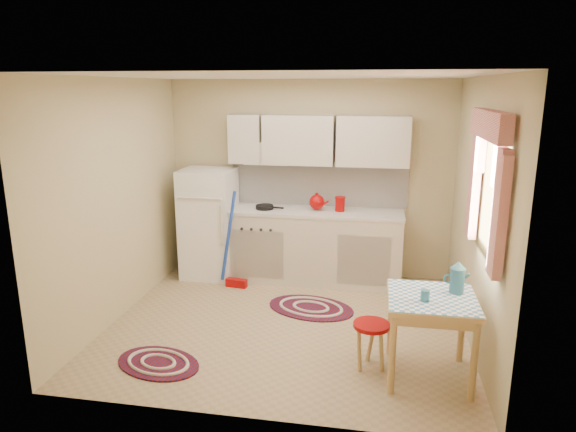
% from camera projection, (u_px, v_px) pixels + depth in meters
% --- Properties ---
extents(room_shell, '(3.64, 3.60, 2.52)m').
position_uv_depth(room_shell, '(306.00, 169.00, 5.17)').
color(room_shell, tan).
rests_on(room_shell, ground).
extents(fridge, '(0.65, 0.60, 1.40)m').
position_uv_depth(fridge, '(209.00, 223.00, 6.59)').
color(fridge, white).
rests_on(fridge, ground).
extents(broom, '(0.29, 0.16, 1.20)m').
position_uv_depth(broom, '(235.00, 240.00, 6.20)').
color(broom, '#1D43B9').
rests_on(broom, ground).
extents(base_cabinets, '(2.25, 0.60, 0.88)m').
position_uv_depth(base_cabinets, '(311.00, 247.00, 6.48)').
color(base_cabinets, beige).
rests_on(base_cabinets, ground).
extents(countertop, '(2.27, 0.62, 0.04)m').
position_uv_depth(countertop, '(311.00, 212.00, 6.37)').
color(countertop, silver).
rests_on(countertop, base_cabinets).
extents(frying_pan, '(0.25, 0.25, 0.05)m').
position_uv_depth(frying_pan, '(265.00, 207.00, 6.41)').
color(frying_pan, black).
rests_on(frying_pan, countertop).
extents(red_kettle, '(0.25, 0.24, 0.21)m').
position_uv_depth(red_kettle, '(317.00, 202.00, 6.32)').
color(red_kettle, '#9C0505').
rests_on(red_kettle, countertop).
extents(red_canister, '(0.12, 0.12, 0.16)m').
position_uv_depth(red_canister, '(340.00, 205.00, 6.28)').
color(red_canister, '#9C0505').
rests_on(red_canister, countertop).
extents(table, '(0.72, 0.72, 0.72)m').
position_uv_depth(table, '(429.00, 337.00, 4.30)').
color(table, tan).
rests_on(table, ground).
extents(stool, '(0.33, 0.33, 0.42)m').
position_uv_depth(stool, '(371.00, 345.00, 4.47)').
color(stool, '#9C0505').
rests_on(stool, ground).
extents(coffee_pot, '(0.17, 0.15, 0.30)m').
position_uv_depth(coffee_pot, '(457.00, 277.00, 4.26)').
color(coffee_pot, '#2B6884').
rests_on(coffee_pot, table).
extents(mug, '(0.09, 0.09, 0.10)m').
position_uv_depth(mug, '(425.00, 296.00, 4.12)').
color(mug, '#2B6884').
rests_on(mug, table).
extents(rug_center, '(1.11, 0.88, 0.02)m').
position_uv_depth(rug_center, '(311.00, 308.00, 5.72)').
color(rug_center, '#670F0B').
rests_on(rug_center, ground).
extents(rug_left, '(0.93, 0.75, 0.02)m').
position_uv_depth(rug_left, '(158.00, 363.00, 4.57)').
color(rug_left, '#670F0B').
rests_on(rug_left, ground).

